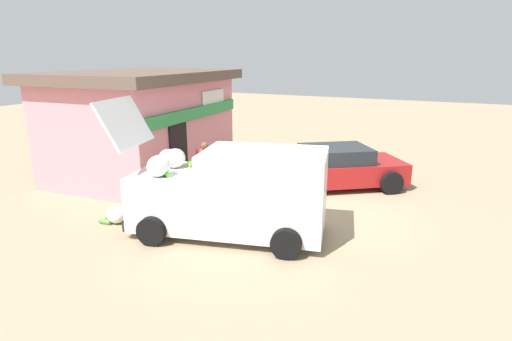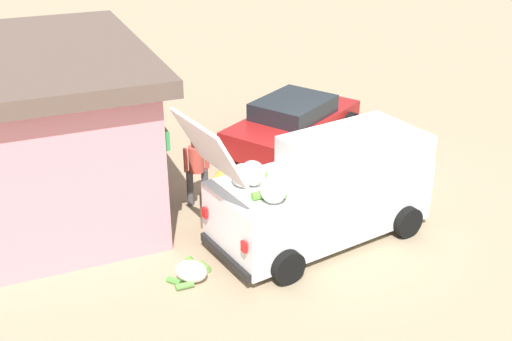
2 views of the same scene
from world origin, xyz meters
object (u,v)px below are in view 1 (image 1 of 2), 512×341
at_px(delivery_van, 233,192).
at_px(storefront_bar, 143,123).
at_px(customer_bending, 186,179).
at_px(unloaded_banana_pile, 117,215).
at_px(vendor_standing, 205,165).
at_px(parked_sedan, 335,168).
at_px(paint_bucket, 246,159).

bearing_deg(delivery_van, storefront_bar, 59.24).
xyz_separation_m(storefront_bar, customer_bending, (-2.17, -3.22, -0.97)).
xyz_separation_m(delivery_van, unloaded_banana_pile, (-0.69, 2.90, -0.83)).
bearing_deg(storefront_bar, unloaded_banana_pile, -148.75).
xyz_separation_m(vendor_standing, unloaded_banana_pile, (-2.75, 0.82, -0.74)).
height_order(parked_sedan, customer_bending, customer_bending).
bearing_deg(delivery_van, paint_bucket, 24.73).
xyz_separation_m(vendor_standing, customer_bending, (-1.14, -0.11, -0.11)).
relative_size(unloaded_banana_pile, paint_bucket, 2.86).
bearing_deg(vendor_standing, storefront_bar, 71.69).
relative_size(parked_sedan, paint_bucket, 13.90).
relative_size(delivery_van, unloaded_banana_pile, 5.66).
distance_m(vendor_standing, paint_bucket, 3.89).
bearing_deg(vendor_standing, unloaded_banana_pile, 163.43).
relative_size(vendor_standing, paint_bucket, 4.94).
height_order(customer_bending, paint_bucket, customer_bending).
bearing_deg(customer_bending, delivery_van, -115.08).
bearing_deg(parked_sedan, vendor_standing, 126.84).
bearing_deg(paint_bucket, unloaded_banana_pile, 178.14).
xyz_separation_m(storefront_bar, parked_sedan, (1.36, -6.30, -1.16)).
height_order(storefront_bar, customer_bending, storefront_bar).
relative_size(storefront_bar, vendor_standing, 4.19).
bearing_deg(paint_bucket, storefront_bar, 137.63).
distance_m(storefront_bar, delivery_van, 6.09).
relative_size(vendor_standing, unloaded_banana_pile, 1.73).
bearing_deg(delivery_van, parked_sedan, -14.03).
xyz_separation_m(vendor_standing, paint_bucket, (3.77, 0.61, -0.75)).
relative_size(delivery_van, vendor_standing, 3.28).
bearing_deg(paint_bucket, delivery_van, -155.27).
distance_m(parked_sedan, customer_bending, 4.69).
bearing_deg(parked_sedan, delivery_van, 165.97).
bearing_deg(vendor_standing, parked_sedan, -53.16).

